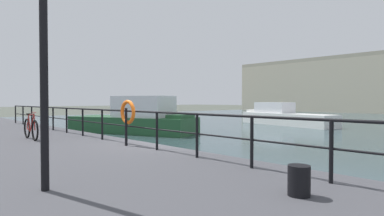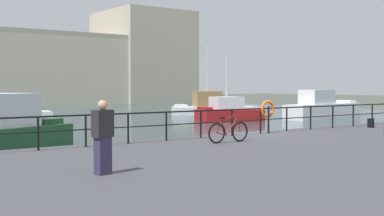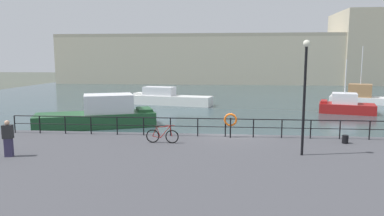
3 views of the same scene
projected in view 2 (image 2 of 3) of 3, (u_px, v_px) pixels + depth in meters
name	position (u px, v px, depth m)	size (l,w,h in m)	color
ground_plane	(255.00, 152.00, 22.43)	(240.00, 240.00, 0.00)	#4C5147
water_basin	(25.00, 117.00, 46.62)	(80.00, 60.00, 0.01)	#33474C
harbor_building	(5.00, 67.00, 74.19)	(74.28, 14.45, 15.40)	#C1B79E
moored_small_launch	(322.00, 108.00, 45.29)	(9.72, 3.29, 2.53)	white
moored_white_yacht	(212.00, 106.00, 51.00)	(8.74, 5.64, 6.87)	white
moored_harbor_tender	(228.00, 112.00, 41.61)	(5.69, 4.06, 5.30)	maroon
quay_railing	(247.00, 117.00, 21.05)	(23.98, 0.07, 1.08)	black
parked_bicycle	(228.00, 132.00, 18.08)	(1.77, 0.13, 0.98)	black
mooring_bollard	(371.00, 123.00, 24.52)	(0.32, 0.32, 0.44)	black
life_ring_stand	(268.00, 110.00, 21.59)	(0.75, 0.16, 1.40)	black
standing_person	(103.00, 137.00, 11.55)	(0.48, 0.36, 1.69)	#332D4C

